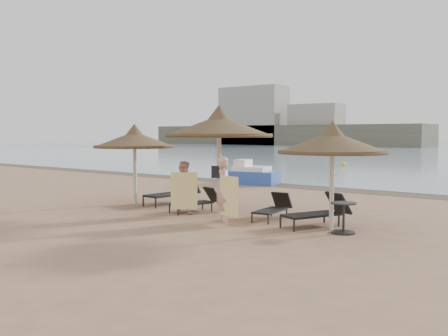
{
  "coord_description": "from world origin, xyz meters",
  "views": [
    {
      "loc": [
        9.11,
        -10.31,
        2.41
      ],
      "look_at": [
        0.19,
        1.2,
        1.39
      ],
      "focal_mm": 40.0,
      "sensor_mm": 36.0,
      "label": 1
    }
  ],
  "objects_px": {
    "person_right": "(224,184)",
    "person_left": "(183,183)",
    "palapa_right": "(332,143)",
    "pedal_boat": "(251,175)",
    "lounger_near_left": "(198,201)",
    "side_table": "(344,219)",
    "palapa_center": "(219,127)",
    "lounger_near_right": "(274,208)",
    "lounger_far_left": "(175,192)",
    "palapa_left": "(135,140)",
    "lounger_far_right": "(320,211)"
  },
  "relations": [
    {
      "from": "palapa_right",
      "to": "person_right",
      "type": "relative_size",
      "value": 1.33
    },
    {
      "from": "person_right",
      "to": "person_left",
      "type": "bearing_deg",
      "value": 35.23
    },
    {
      "from": "side_table",
      "to": "pedal_boat",
      "type": "xyz_separation_m",
      "value": [
        -8.44,
        8.3,
        0.08
      ]
    },
    {
      "from": "palapa_right",
      "to": "pedal_boat",
      "type": "relative_size",
      "value": 1.0
    },
    {
      "from": "side_table",
      "to": "pedal_boat",
      "type": "bearing_deg",
      "value": 135.49
    },
    {
      "from": "lounger_far_left",
      "to": "pedal_boat",
      "type": "relative_size",
      "value": 0.78
    },
    {
      "from": "palapa_right",
      "to": "person_left",
      "type": "bearing_deg",
      "value": -174.38
    },
    {
      "from": "lounger_far_right",
      "to": "pedal_boat",
      "type": "bearing_deg",
      "value": 157.48
    },
    {
      "from": "palapa_right",
      "to": "pedal_boat",
      "type": "bearing_deg",
      "value": 134.88
    },
    {
      "from": "palapa_center",
      "to": "person_left",
      "type": "relative_size",
      "value": 1.8
    },
    {
      "from": "person_left",
      "to": "lounger_near_right",
      "type": "bearing_deg",
      "value": -177.0
    },
    {
      "from": "palapa_right",
      "to": "lounger_far_right",
      "type": "bearing_deg",
      "value": 153.9
    },
    {
      "from": "lounger_near_right",
      "to": "person_left",
      "type": "xyz_separation_m",
      "value": [
        -2.65,
        -0.86,
        0.59
      ]
    },
    {
      "from": "palapa_left",
      "to": "side_table",
      "type": "height_order",
      "value": "palapa_left"
    },
    {
      "from": "person_left",
      "to": "person_right",
      "type": "relative_size",
      "value": 0.88
    },
    {
      "from": "palapa_right",
      "to": "lounger_near_right",
      "type": "bearing_deg",
      "value": 168.12
    },
    {
      "from": "lounger_near_left",
      "to": "person_right",
      "type": "height_order",
      "value": "person_right"
    },
    {
      "from": "palapa_left",
      "to": "person_right",
      "type": "height_order",
      "value": "palapa_left"
    },
    {
      "from": "lounger_far_right",
      "to": "pedal_boat",
      "type": "height_order",
      "value": "pedal_boat"
    },
    {
      "from": "palapa_center",
      "to": "palapa_right",
      "type": "relative_size",
      "value": 1.2
    },
    {
      "from": "lounger_near_right",
      "to": "side_table",
      "type": "xyz_separation_m",
      "value": [
        2.4,
        -0.69,
        0.03
      ]
    },
    {
      "from": "lounger_near_right",
      "to": "side_table",
      "type": "relative_size",
      "value": 2.22
    },
    {
      "from": "palapa_right",
      "to": "person_left",
      "type": "relative_size",
      "value": 1.5
    },
    {
      "from": "palapa_left",
      "to": "person_right",
      "type": "relative_size",
      "value": 1.33
    },
    {
      "from": "palapa_right",
      "to": "lounger_far_left",
      "type": "xyz_separation_m",
      "value": [
        -6.24,
        0.91,
        -1.75
      ]
    },
    {
      "from": "lounger_near_left",
      "to": "person_left",
      "type": "relative_size",
      "value": 0.93
    },
    {
      "from": "side_table",
      "to": "person_right",
      "type": "xyz_separation_m",
      "value": [
        -3.26,
        -0.48,
        0.68
      ]
    },
    {
      "from": "palapa_center",
      "to": "lounger_far_left",
      "type": "distance_m",
      "value": 3.23
    },
    {
      "from": "lounger_near_left",
      "to": "side_table",
      "type": "distance_m",
      "value": 4.99
    },
    {
      "from": "palapa_right",
      "to": "palapa_center",
      "type": "bearing_deg",
      "value": 174.0
    },
    {
      "from": "palapa_left",
      "to": "person_right",
      "type": "bearing_deg",
      "value": -9.9
    },
    {
      "from": "lounger_near_left",
      "to": "side_table",
      "type": "relative_size",
      "value": 2.28
    },
    {
      "from": "palapa_center",
      "to": "lounger_near_left",
      "type": "height_order",
      "value": "palapa_center"
    },
    {
      "from": "lounger_far_left",
      "to": "person_right",
      "type": "distance_m",
      "value": 3.87
    },
    {
      "from": "lounger_near_left",
      "to": "person_right",
      "type": "relative_size",
      "value": 0.82
    },
    {
      "from": "lounger_near_right",
      "to": "pedal_boat",
      "type": "distance_m",
      "value": 9.71
    },
    {
      "from": "person_left",
      "to": "pedal_boat",
      "type": "height_order",
      "value": "person_left"
    },
    {
      "from": "lounger_far_left",
      "to": "lounger_far_right",
      "type": "distance_m",
      "value": 5.85
    },
    {
      "from": "lounger_near_right",
      "to": "lounger_far_right",
      "type": "relative_size",
      "value": 0.83
    },
    {
      "from": "pedal_boat",
      "to": "side_table",
      "type": "bearing_deg",
      "value": -57.27
    },
    {
      "from": "lounger_near_right",
      "to": "pedal_boat",
      "type": "bearing_deg",
      "value": 121.63
    },
    {
      "from": "palapa_center",
      "to": "person_right",
      "type": "xyz_separation_m",
      "value": [
        1.11,
        -1.17,
        -1.57
      ]
    },
    {
      "from": "palapa_left",
      "to": "pedal_boat",
      "type": "relative_size",
      "value": 1.01
    },
    {
      "from": "person_left",
      "to": "side_table",
      "type": "bearing_deg",
      "value": 166.96
    },
    {
      "from": "palapa_center",
      "to": "pedal_boat",
      "type": "xyz_separation_m",
      "value": [
        -4.07,
        7.61,
        -2.17
      ]
    },
    {
      "from": "palapa_center",
      "to": "person_left",
      "type": "bearing_deg",
      "value": -128.29
    },
    {
      "from": "palapa_center",
      "to": "lounger_far_left",
      "type": "xyz_separation_m",
      "value": [
        -2.33,
        0.5,
        -2.18
      ]
    },
    {
      "from": "palapa_left",
      "to": "palapa_right",
      "type": "height_order",
      "value": "palapa_left"
    },
    {
      "from": "palapa_center",
      "to": "lounger_far_left",
      "type": "height_order",
      "value": "palapa_center"
    },
    {
      "from": "pedal_boat",
      "to": "lounger_near_right",
      "type": "bearing_deg",
      "value": -64.33
    }
  ]
}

